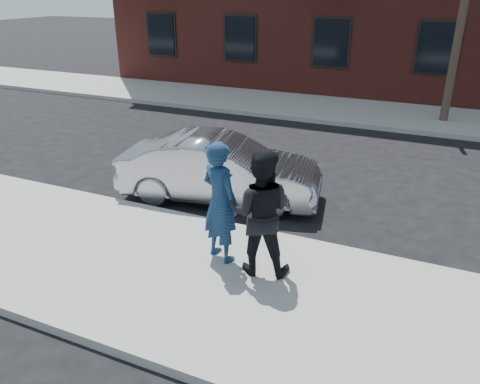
% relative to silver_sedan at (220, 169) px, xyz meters
% --- Properties ---
extents(ground, '(100.00, 100.00, 0.00)m').
position_rel_silver_sedan_xyz_m(ground, '(-0.36, -2.73, -0.69)').
color(ground, black).
rests_on(ground, ground).
extents(near_sidewalk, '(50.00, 3.50, 0.15)m').
position_rel_silver_sedan_xyz_m(near_sidewalk, '(-0.36, -2.98, -0.62)').
color(near_sidewalk, '#98948F').
rests_on(near_sidewalk, ground).
extents(near_curb, '(50.00, 0.10, 0.15)m').
position_rel_silver_sedan_xyz_m(near_curb, '(-0.36, -1.18, -0.62)').
color(near_curb, '#999691').
rests_on(near_curb, ground).
extents(far_sidewalk, '(50.00, 3.50, 0.15)m').
position_rel_silver_sedan_xyz_m(far_sidewalk, '(-0.36, 8.52, -0.62)').
color(far_sidewalk, '#98948F').
rests_on(far_sidewalk, ground).
extents(far_curb, '(50.00, 0.10, 0.15)m').
position_rel_silver_sedan_xyz_m(far_curb, '(-0.36, 6.72, -0.62)').
color(far_curb, '#999691').
rests_on(far_curb, ground).
extents(silver_sedan, '(4.40, 2.21, 1.39)m').
position_rel_silver_sedan_xyz_m(silver_sedan, '(0.00, 0.00, 0.00)').
color(silver_sedan, '#999BA3').
rests_on(silver_sedan, ground).
extents(man_hoodie, '(0.85, 0.71, 1.98)m').
position_rel_silver_sedan_xyz_m(man_hoodie, '(1.14, -2.30, 0.45)').
color(man_hoodie, navy).
rests_on(man_hoodie, near_sidewalk).
extents(man_peacoat, '(1.11, 0.95, 1.98)m').
position_rel_silver_sedan_xyz_m(man_peacoat, '(1.85, -2.39, 0.45)').
color(man_peacoat, black).
rests_on(man_peacoat, near_sidewalk).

